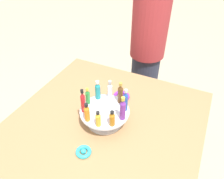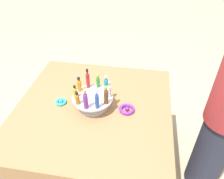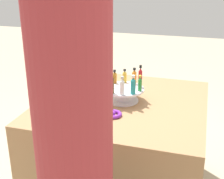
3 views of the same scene
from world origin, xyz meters
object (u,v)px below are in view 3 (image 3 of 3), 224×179
object	(u,v)px
bottle_green	(140,84)
person_figure	(75,160)
bottle_orange	(134,77)
bottle_amber	(115,77)
ribbon_bow_teal	(132,87)
display_stand	(123,93)
bottle_blue	(106,80)
bottle_red	(140,77)
bottle_clear	(122,86)
ribbon_bow_purple	(112,114)
bottle_brown	(112,84)
bottle_gold	(125,76)
bottle_teal	(133,85)
bottle_purple	(108,76)

from	to	relation	value
bottle_green	person_figure	distance (m)	0.88
bottle_orange	bottle_amber	size ratio (longest dim) A/B	1.20
bottle_green	ribbon_bow_teal	distance (m)	0.30
ribbon_bow_teal	display_stand	bearing A→B (deg)	88.87
display_stand	bottle_blue	xyz separation A→B (m)	(0.10, 0.05, 0.10)
bottle_red	person_figure	xyz separation A→B (m)	(0.06, 0.94, -0.04)
bottle_red	person_figure	size ratio (longest dim) A/B	0.09
bottle_clear	ribbon_bow_purple	size ratio (longest dim) A/B	1.12
bottle_red	bottle_clear	bearing A→B (deg)	64.78
bottle_brown	person_figure	size ratio (longest dim) A/B	0.08
display_stand	bottle_gold	bearing A→B (deg)	-79.22
bottle_orange	person_figure	xyz separation A→B (m)	(0.01, 0.99, -0.02)
person_figure	ribbon_bow_purple	bearing A→B (deg)	1.35
bottle_teal	ribbon_bow_purple	xyz separation A→B (m)	(0.09, 0.16, -0.13)
bottle_green	person_figure	size ratio (longest dim) A/B	0.06
ribbon_bow_teal	bottle_brown	bearing A→B (deg)	81.12
bottle_brown	bottle_clear	size ratio (longest dim) A/B	1.12
bottle_green	ribbon_bow_teal	bearing A→B (deg)	-66.74
bottle_clear	bottle_amber	bearing A→B (deg)	-61.22
bottle_gold	ribbon_bow_teal	distance (m)	0.18
bottle_blue	ribbon_bow_teal	bearing A→B (deg)	-109.67
bottle_green	bottle_brown	bearing A→B (deg)	28.78
bottle_brown	ribbon_bow_teal	xyz separation A→B (m)	(-0.05, -0.33, -0.14)
bottle_clear	bottle_green	world-z (taller)	bottle_clear
ribbon_bow_purple	bottle_teal	bearing A→B (deg)	-118.78
bottle_red	bottle_brown	bearing A→B (deg)	46.78
bottle_blue	bottle_gold	bearing A→B (deg)	-115.22
bottle_clear	bottle_gold	bearing A→B (deg)	-79.22
ribbon_bow_purple	bottle_clear	bearing A→B (deg)	-101.68
bottle_orange	person_figure	world-z (taller)	person_figure
bottle_orange	bottle_brown	size ratio (longest dim) A/B	0.83
bottle_red	ribbon_bow_purple	xyz separation A→B (m)	(0.10, 0.29, -0.15)
bottle_teal	bottle_blue	bearing A→B (deg)	-7.22
bottle_green	bottle_blue	bearing A→B (deg)	10.78
bottle_clear	bottle_orange	bearing A→B (deg)	-97.22
bottle_amber	bottle_clear	xyz separation A→B (m)	(-0.10, 0.19, 0.01)
bottle_red	bottle_gold	world-z (taller)	bottle_red
bottle_clear	ribbon_bow_purple	world-z (taller)	bottle_clear
display_stand	person_figure	size ratio (longest dim) A/B	0.16
bottle_blue	ribbon_bow_teal	world-z (taller)	bottle_blue
bottle_orange	ribbon_bow_teal	size ratio (longest dim) A/B	1.41
ribbon_bow_purple	bottle_blue	bearing A→B (deg)	-62.50
bottle_teal	ribbon_bow_teal	distance (m)	0.35
bottle_brown	ribbon_bow_purple	size ratio (longest dim) A/B	1.26
bottle_purple	person_figure	world-z (taller)	person_figure
bottle_brown	bottle_gold	bearing A→B (deg)	-97.22
bottle_red	bottle_brown	xyz separation A→B (m)	(0.15, 0.16, -0.01)
display_stand	ribbon_bow_teal	bearing A→B (deg)	-91.13
bottle_brown	bottle_green	size ratio (longest dim) A/B	1.29
bottle_teal	bottle_amber	bearing A→B (deg)	-43.22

